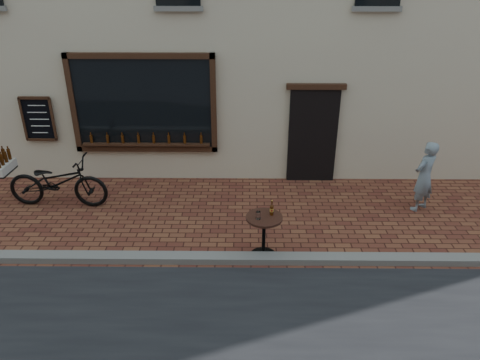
{
  "coord_description": "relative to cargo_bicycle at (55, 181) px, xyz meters",
  "views": [
    {
      "loc": [
        0.35,
        -6.54,
        4.95
      ],
      "look_at": [
        0.27,
        1.2,
        1.1
      ],
      "focal_mm": 35.0,
      "sensor_mm": 36.0,
      "label": 1
    }
  ],
  "objects": [
    {
      "name": "bistro_table",
      "position": [
        4.31,
        -1.81,
        0.02
      ],
      "size": [
        0.64,
        0.64,
        1.09
      ],
      "color": "black",
      "rests_on": "ground"
    },
    {
      "name": "pedestrian",
      "position": [
        7.65,
        -0.08,
        0.19
      ],
      "size": [
        0.66,
        0.62,
        1.52
      ],
      "primitive_type": "imported",
      "rotation": [
        0.0,
        0.0,
        3.77
      ],
      "color": "gray",
      "rests_on": "ground"
    },
    {
      "name": "kerb",
      "position": [
        3.61,
        -1.97,
        -0.5
      ],
      "size": [
        90.0,
        0.25,
        0.12
      ],
      "primitive_type": "cube",
      "color": "slate",
      "rests_on": "ground"
    },
    {
      "name": "cargo_bicycle",
      "position": [
        0.0,
        0.0,
        0.0
      ],
      "size": [
        2.45,
        0.83,
        1.18
      ],
      "rotation": [
        0.0,
        0.0,
        1.53
      ],
      "color": "black",
      "rests_on": "ground"
    },
    {
      "name": "ground",
      "position": [
        3.61,
        -2.17,
        -0.56
      ],
      "size": [
        90.0,
        90.0,
        0.0
      ],
      "primitive_type": "plane",
      "color": "#58261C",
      "rests_on": "ground"
    }
  ]
}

